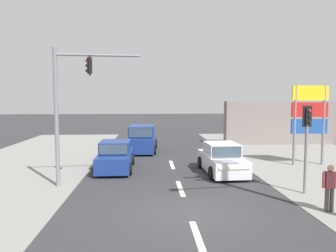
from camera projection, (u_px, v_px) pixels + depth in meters
name	position (u px, v px, depth m)	size (l,w,h in m)	color
ground_plane	(189.00, 213.00, 11.03)	(140.00, 140.00, 0.00)	#303033
lane_dash_near	(198.00, 238.00, 9.04)	(0.20, 2.40, 0.01)	silver
lane_dash_mid	(180.00, 188.00, 14.02)	(0.20, 2.40, 0.01)	silver
lane_dash_far	(172.00, 165.00, 18.99)	(0.20, 2.40, 0.01)	silver
traffic_signal_mast	(69.00, 99.00, 14.07)	(3.68, 0.46, 6.00)	slate
pedestal_signal_right_kerb	(307.00, 134.00, 13.00)	(0.43, 0.31, 3.56)	slate
shopping_plaza_sign	(310.00, 113.00, 18.67)	(2.10, 0.16, 4.60)	slate
shopfront_wall_far	(296.00, 123.00, 27.45)	(12.00, 1.00, 3.60)	gray
sedan_oncoming_mid	(115.00, 157.00, 17.65)	(1.91, 4.25, 1.56)	navy
sedan_receding_far	(222.00, 160.00, 16.84)	(2.03, 4.31, 1.56)	silver
suv_crossing_left	(142.00, 139.00, 23.65)	(2.25, 4.63, 1.90)	navy
pedestrian_at_kerb	(330.00, 185.00, 11.00)	(0.56, 0.24, 1.63)	#47423D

